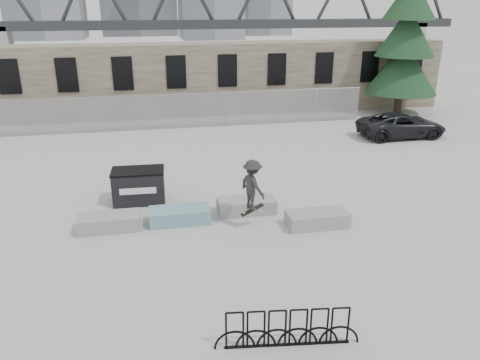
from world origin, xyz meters
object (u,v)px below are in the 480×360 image
at_px(planter_far_left, 109,221).
at_px(planter_center_left, 180,215).
at_px(planter_offset, 317,218).
at_px(planter_center_right, 246,205).
at_px(dumpster, 139,186).
at_px(suv, 402,125).
at_px(skateboarder, 252,185).
at_px(bike_rack, 288,329).
at_px(spruce_tree, 406,37).

height_order(planter_far_left, planter_center_left, same).
relative_size(planter_far_left, planter_offset, 1.00).
relative_size(planter_center_right, dumpster, 1.03).
bearing_deg(suv, skateboarder, 131.13).
height_order(bike_rack, suv, suv).
relative_size(planter_center_left, skateboarder, 1.08).
relative_size(spruce_tree, skateboarder, 6.20).
height_order(suv, skateboarder, skateboarder).
height_order(planter_center_right, dumpster, dumpster).
height_order(dumpster, suv, suv).
relative_size(planter_center_left, planter_offset, 1.00).
relative_size(planter_center_right, skateboarder, 1.08).
height_order(dumpster, spruce_tree, spruce_tree).
distance_m(planter_center_left, spruce_tree, 21.05).
bearing_deg(planter_far_left, skateboarder, -9.93).
bearing_deg(bike_rack, planter_center_left, 105.12).
bearing_deg(planter_far_left, dumpster, 65.42).
relative_size(planter_offset, dumpster, 1.03).
xyz_separation_m(planter_far_left, skateboarder, (4.56, -0.80, 1.21)).
xyz_separation_m(planter_center_left, bike_rack, (1.76, -6.52, 0.17)).
bearing_deg(spruce_tree, suv, -117.21).
height_order(planter_far_left, spruce_tree, spruce_tree).
height_order(planter_center_right, spruce_tree, spruce_tree).
relative_size(spruce_tree, suv, 2.43).
xyz_separation_m(planter_far_left, planter_center_right, (4.62, 0.39, 0.00)).
bearing_deg(planter_center_left, skateboarder, -20.76).
distance_m(dumpster, skateboarder, 4.70).
bearing_deg(planter_far_left, planter_offset, -9.46).
bearing_deg(planter_offset, planter_far_left, 170.54).
xyz_separation_m(planter_center_right, suv, (10.36, 7.95, 0.39)).
height_order(planter_far_left, skateboarder, skateboarder).
height_order(planter_offset, suv, suv).
bearing_deg(planter_center_right, planter_far_left, -175.15).
relative_size(planter_offset, suv, 0.42).
relative_size(planter_center_left, suv, 0.42).
bearing_deg(planter_offset, skateboarder, 171.54).
xyz_separation_m(bike_rack, suv, (10.94, 14.80, 0.22)).
bearing_deg(planter_offset, planter_center_left, 164.99).
distance_m(planter_center_right, spruce_tree, 19.17).
xyz_separation_m(planter_far_left, spruce_tree, (17.70, 13.64, 4.58)).
relative_size(bike_rack, spruce_tree, 0.27).
xyz_separation_m(planter_center_right, bike_rack, (-0.58, -6.85, 0.17)).
distance_m(bike_rack, skateboarder, 5.78).
relative_size(planter_center_right, suv, 0.42).
height_order(planter_center_right, suv, suv).
distance_m(planter_center_right, bike_rack, 6.87).
bearing_deg(spruce_tree, bike_rack, -124.22).
distance_m(planter_center_left, suv, 15.17).
relative_size(planter_far_left, dumpster, 1.03).
bearing_deg(suv, bike_rack, 143.40).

